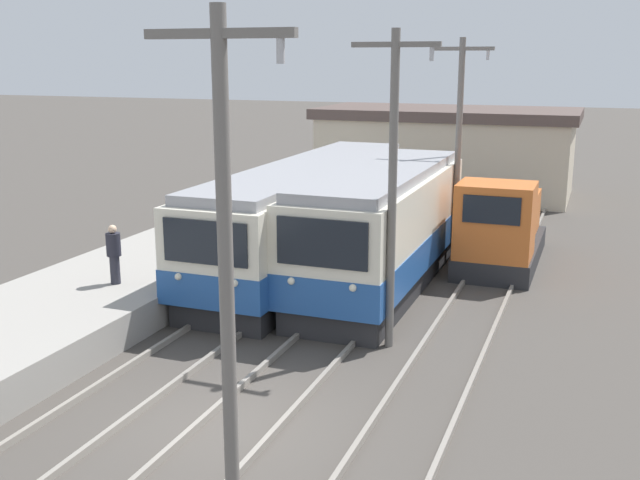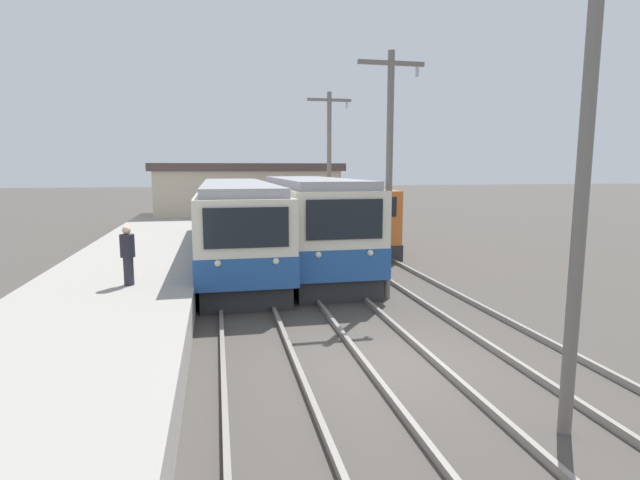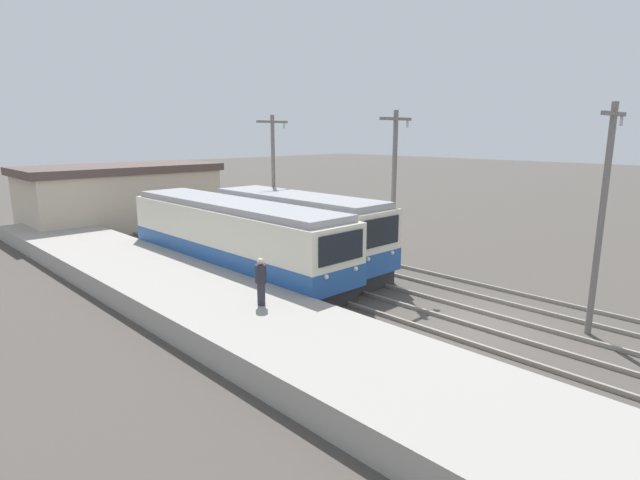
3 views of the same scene
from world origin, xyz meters
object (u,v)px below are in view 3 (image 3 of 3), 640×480
object	(u,v)px
catenary_mast_near	(602,213)
person_on_platform	(261,280)
catenary_mast_far	(274,179)
shunting_locomotive	(293,226)
catenary_mast_mid	(394,191)
commuter_train_center	(298,235)
commuter_train_left	(233,241)

from	to	relation	value
catenary_mast_near	person_on_platform	bearing A→B (deg)	133.98
catenary_mast_near	catenary_mast_far	distance (m)	16.13
catenary_mast_near	shunting_locomotive	bearing A→B (deg)	84.78
catenary_mast_near	catenary_mast_far	world-z (taller)	same
catenary_mast_mid	person_on_platform	size ratio (longest dim) A/B	4.60
shunting_locomotive	person_on_platform	xyz separation A→B (m)	(-8.91, -8.64, 0.51)
catenary_mast_near	catenary_mast_far	size ratio (longest dim) A/B	1.00
shunting_locomotive	person_on_platform	size ratio (longest dim) A/B	3.78
commuter_train_center	catenary_mast_mid	xyz separation A→B (m)	(1.51, -4.46, 2.31)
catenary_mast_mid	person_on_platform	world-z (taller)	catenary_mast_mid
catenary_mast_near	catenary_mast_mid	xyz separation A→B (m)	(0.00, 8.07, 0.00)
commuter_train_left	catenary_mast_far	bearing A→B (deg)	28.40
catenary_mast_mid	commuter_train_center	bearing A→B (deg)	108.67
commuter_train_center	catenary_mast_far	size ratio (longest dim) A/B	1.39
commuter_train_center	catenary_mast_mid	bearing A→B (deg)	-71.33
shunting_locomotive	person_on_platform	bearing A→B (deg)	-135.88
catenary_mast_mid	person_on_platform	distance (m)	7.76
commuter_train_center	catenary_mast_far	distance (m)	4.54
shunting_locomotive	catenary_mast_mid	distance (m)	8.84
commuter_train_left	catenary_mast_near	distance (m)	14.65
commuter_train_center	shunting_locomotive	distance (m)	4.87
person_on_platform	commuter_train_left	bearing A→B (deg)	63.04
commuter_train_left	catenary_mast_far	size ratio (longest dim) A/B	1.87
commuter_train_center	catenary_mast_mid	size ratio (longest dim) A/B	1.39
commuter_train_center	person_on_platform	world-z (taller)	commuter_train_center
commuter_train_center	shunting_locomotive	world-z (taller)	commuter_train_center
commuter_train_left	person_on_platform	size ratio (longest dim) A/B	8.58
commuter_train_left	shunting_locomotive	xyz separation A→B (m)	(5.80, 2.53, -0.39)
commuter_train_center	commuter_train_left	bearing A→B (deg)	155.49
person_on_platform	catenary_mast_mid	bearing A→B (deg)	2.93
catenary_mast_near	catenary_mast_far	bearing A→B (deg)	90.00
shunting_locomotive	catenary_mast_far	size ratio (longest dim) A/B	0.82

